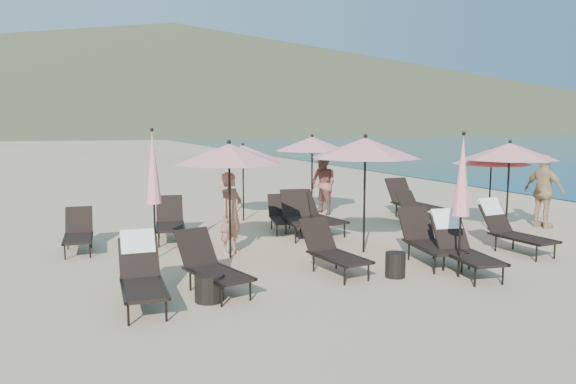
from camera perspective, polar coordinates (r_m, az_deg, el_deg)
name	(u,v)px	position (r m, az deg, el deg)	size (l,w,h in m)	color
ground	(423,271)	(10.57, 13.54, -7.82)	(800.00, 800.00, 0.00)	#D6BA8C
volcanic_headland	(193,78)	(321.16, -9.67, 11.38)	(690.00, 690.00, 55.00)	brown
lounger_0	(141,273)	(8.62, -14.67, -7.93)	(0.72, 1.68, 1.02)	black
lounger_1	(211,265)	(9.07, -7.80, -7.38)	(0.96, 1.70, 0.92)	black
lounger_2	(332,250)	(10.09, 4.54, -5.88)	(0.74, 1.62, 0.90)	black
lounger_3	(462,245)	(10.56, 17.23, -5.13)	(0.90, 1.78, 1.06)	black
lounger_4	(428,239)	(11.11, 14.03, -4.67)	(0.95, 1.79, 0.98)	black
lounger_5	(511,228)	(12.57, 21.72, -3.39)	(0.71, 1.72, 1.05)	black
lounger_6	(78,232)	(12.52, -20.52, -3.86)	(0.70, 1.53, 0.86)	black
lounger_7	(170,221)	(13.11, -11.89, -2.88)	(0.92, 1.73, 0.94)	black
lounger_8	(300,216)	(13.29, 1.21, -2.42)	(1.04, 1.89, 1.03)	black
lounger_9	(316,214)	(13.61, 2.82, -2.27)	(0.88, 1.79, 0.99)	black
lounger_10	(421,211)	(14.78, 13.37, -1.93)	(0.80, 1.58, 0.87)	black
lounger_11	(411,201)	(16.03, 12.38, -0.85)	(0.73, 1.86, 1.07)	black
lounger_12	(282,215)	(13.86, -0.62, -2.36)	(0.90, 1.57, 0.85)	black
umbrella_open_0	(229,154)	(11.00, -6.00, 3.88)	(2.18, 2.18, 2.34)	black
umbrella_open_1	(365,148)	(11.51, 7.86, 4.45)	(2.27, 2.27, 2.45)	black
umbrella_open_2	(510,151)	(13.89, 21.60, 3.86)	(2.12, 2.12, 2.28)	black
umbrella_open_3	(243,152)	(15.19, -4.60, 4.06)	(1.97, 1.97, 2.12)	black
umbrella_open_4	(312,144)	(15.87, 2.47, 4.91)	(2.17, 2.17, 2.34)	black
umbrella_open_5	(492,157)	(14.74, 19.97, 3.33)	(1.91, 1.91, 2.05)	black
umbrella_closed_0	(462,177)	(10.04, 17.27, 1.49)	(0.30, 0.30, 2.53)	black
umbrella_closed_1	(153,168)	(11.21, -13.55, 2.34)	(0.30, 0.30, 2.57)	black
side_table_0	(209,288)	(8.66, -8.01, -9.62)	(0.44, 0.44, 0.41)	black
side_table_1	(395,265)	(10.03, 10.84, -7.27)	(0.36, 0.36, 0.44)	black
beachgoer_a	(231,214)	(11.44, -5.81, -2.20)	(0.61, 0.40, 1.68)	#A56E5A
beachgoer_b	(323,184)	(16.31, 3.59, 0.79)	(0.86, 0.67, 1.77)	#965A4D
beachgoer_c	(544,191)	(15.63, 24.60, 0.09)	(1.10, 0.46, 1.88)	tan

